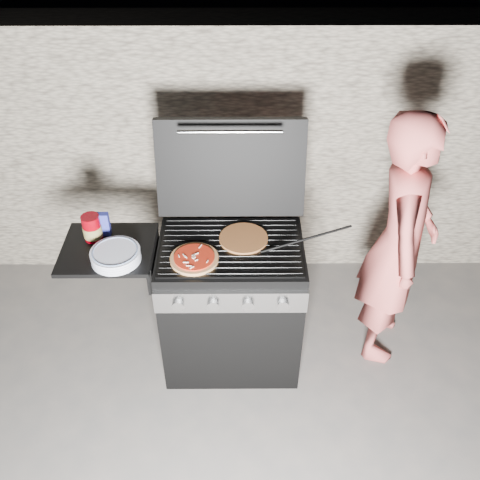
{
  "coord_description": "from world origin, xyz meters",
  "views": [
    {
      "loc": [
        0.04,
        -2.23,
        2.77
      ],
      "look_at": [
        0.05,
        0.0,
        0.95
      ],
      "focal_mm": 40.0,
      "sensor_mm": 36.0,
      "label": 1
    }
  ],
  "objects_px": {
    "gas_grill": "(190,304)",
    "pizza_topped": "(194,258)",
    "person": "(399,243)",
    "sauce_jar": "(92,228)"
  },
  "relations": [
    {
      "from": "gas_grill",
      "to": "pizza_topped",
      "type": "bearing_deg",
      "value": -63.26
    },
    {
      "from": "pizza_topped",
      "to": "person",
      "type": "xyz_separation_m",
      "value": [
        1.15,
        0.24,
        -0.11
      ]
    },
    {
      "from": "pizza_topped",
      "to": "sauce_jar",
      "type": "bearing_deg",
      "value": 161.26
    },
    {
      "from": "gas_grill",
      "to": "sauce_jar",
      "type": "bearing_deg",
      "value": 171.64
    },
    {
      "from": "gas_grill",
      "to": "pizza_topped",
      "type": "relative_size",
      "value": 5.26
    },
    {
      "from": "pizza_topped",
      "to": "sauce_jar",
      "type": "distance_m",
      "value": 0.6
    },
    {
      "from": "gas_grill",
      "to": "person",
      "type": "relative_size",
      "value": 0.82
    },
    {
      "from": "gas_grill",
      "to": "sauce_jar",
      "type": "height_order",
      "value": "sauce_jar"
    },
    {
      "from": "pizza_topped",
      "to": "gas_grill",
      "type": "bearing_deg",
      "value": 116.74
    },
    {
      "from": "pizza_topped",
      "to": "sauce_jar",
      "type": "height_order",
      "value": "sauce_jar"
    }
  ]
}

